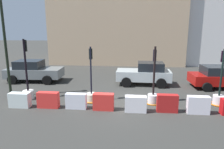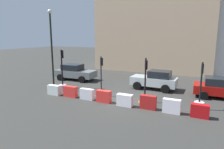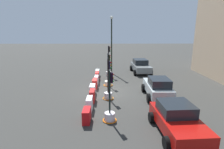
{
  "view_description": "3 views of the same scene",
  "coord_description": "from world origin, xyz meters",
  "px_view_note": "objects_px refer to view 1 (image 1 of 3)",
  "views": [
    {
      "loc": [
        0.6,
        -11.19,
        4.17
      ],
      "look_at": [
        -0.51,
        0.03,
        1.65
      ],
      "focal_mm": 33.03,
      "sensor_mm": 36.0,
      "label": 1
    },
    {
      "loc": [
        5.72,
        -13.43,
        4.74
      ],
      "look_at": [
        -0.73,
        -0.01,
        1.87
      ],
      "focal_mm": 32.17,
      "sensor_mm": 36.0,
      "label": 2
    },
    {
      "loc": [
        15.3,
        0.23,
        5.32
      ],
      "look_at": [
        -0.72,
        0.47,
        1.37
      ],
      "focal_mm": 28.71,
      "sensor_mm": 36.0,
      "label": 3
    }
  ],
  "objects_px": {
    "car_grey_saloon": "(33,71)",
    "construction_barrier_6": "(198,105)",
    "construction_barrier_1": "(48,100)",
    "construction_barrier_4": "(136,104)",
    "traffic_light_3": "(219,96)",
    "construction_barrier_0": "(20,100)",
    "traffic_light_1": "(91,94)",
    "traffic_light_2": "(153,93)",
    "car_red_compact": "(219,77)",
    "construction_barrier_2": "(76,101)",
    "traffic_light_0": "(28,87)",
    "car_silver_hatchback": "(145,73)",
    "street_lamp_post": "(4,30)",
    "construction_barrier_5": "(167,103)",
    "construction_barrier_3": "(103,102)"
  },
  "relations": [
    {
      "from": "street_lamp_post",
      "to": "construction_barrier_6",
      "type": "bearing_deg",
      "value": -8.63
    },
    {
      "from": "traffic_light_3",
      "to": "construction_barrier_1",
      "type": "distance_m",
      "value": 9.38
    },
    {
      "from": "construction_barrier_3",
      "to": "car_red_compact",
      "type": "distance_m",
      "value": 9.07
    },
    {
      "from": "traffic_light_0",
      "to": "construction_barrier_6",
      "type": "relative_size",
      "value": 3.33
    },
    {
      "from": "construction_barrier_2",
      "to": "construction_barrier_4",
      "type": "bearing_deg",
      "value": -2.32
    },
    {
      "from": "traffic_light_1",
      "to": "traffic_light_2",
      "type": "distance_m",
      "value": 3.56
    },
    {
      "from": "traffic_light_3",
      "to": "construction_barrier_1",
      "type": "bearing_deg",
      "value": -171.62
    },
    {
      "from": "construction_barrier_1",
      "to": "construction_barrier_4",
      "type": "xyz_separation_m",
      "value": [
        4.66,
        -0.09,
        -0.02
      ]
    },
    {
      "from": "traffic_light_1",
      "to": "construction_barrier_5",
      "type": "height_order",
      "value": "traffic_light_1"
    },
    {
      "from": "traffic_light_3",
      "to": "construction_barrier_2",
      "type": "xyz_separation_m",
      "value": [
        -7.76,
        -1.34,
        -0.07
      ]
    },
    {
      "from": "traffic_light_0",
      "to": "construction_barrier_6",
      "type": "distance_m",
      "value": 9.62
    },
    {
      "from": "construction_barrier_0",
      "to": "street_lamp_post",
      "type": "relative_size",
      "value": 0.16
    },
    {
      "from": "car_silver_hatchback",
      "to": "car_grey_saloon",
      "type": "distance_m",
      "value": 8.86
    },
    {
      "from": "traffic_light_2",
      "to": "construction_barrier_3",
      "type": "relative_size",
      "value": 2.99
    },
    {
      "from": "construction_barrier_0",
      "to": "car_silver_hatchback",
      "type": "distance_m",
      "value": 8.79
    },
    {
      "from": "traffic_light_2",
      "to": "construction_barrier_1",
      "type": "distance_m",
      "value": 5.8
    },
    {
      "from": "construction_barrier_2",
      "to": "car_grey_saloon",
      "type": "distance_m",
      "value": 7.31
    },
    {
      "from": "construction_barrier_5",
      "to": "street_lamp_post",
      "type": "relative_size",
      "value": 0.15
    },
    {
      "from": "traffic_light_0",
      "to": "car_grey_saloon",
      "type": "relative_size",
      "value": 0.81
    },
    {
      "from": "car_grey_saloon",
      "to": "construction_barrier_1",
      "type": "bearing_deg",
      "value": -57.42
    },
    {
      "from": "construction_barrier_6",
      "to": "construction_barrier_4",
      "type": "bearing_deg",
      "value": -178.56
    },
    {
      "from": "traffic_light_2",
      "to": "construction_barrier_2",
      "type": "xyz_separation_m",
      "value": [
        -4.14,
        -1.22,
        -0.17
      ]
    },
    {
      "from": "traffic_light_0",
      "to": "street_lamp_post",
      "type": "relative_size",
      "value": 0.51
    },
    {
      "from": "traffic_light_1",
      "to": "traffic_light_3",
      "type": "xyz_separation_m",
      "value": [
        7.18,
        0.14,
        0.03
      ]
    },
    {
      "from": "traffic_light_1",
      "to": "traffic_light_2",
      "type": "xyz_separation_m",
      "value": [
        3.55,
        0.03,
        0.12
      ]
    },
    {
      "from": "car_silver_hatchback",
      "to": "car_grey_saloon",
      "type": "height_order",
      "value": "car_silver_hatchback"
    },
    {
      "from": "traffic_light_0",
      "to": "car_silver_hatchback",
      "type": "xyz_separation_m",
      "value": [
        7.19,
        3.99,
        0.13
      ]
    },
    {
      "from": "construction_barrier_0",
      "to": "car_red_compact",
      "type": "distance_m",
      "value": 13.16
    },
    {
      "from": "traffic_light_2",
      "to": "construction_barrier_0",
      "type": "relative_size",
      "value": 2.92
    },
    {
      "from": "traffic_light_1",
      "to": "car_red_compact",
      "type": "distance_m",
      "value": 9.27
    },
    {
      "from": "construction_barrier_6",
      "to": "street_lamp_post",
      "type": "relative_size",
      "value": 0.15
    },
    {
      "from": "construction_barrier_1",
      "to": "construction_barrier_3",
      "type": "xyz_separation_m",
      "value": [
        2.99,
        -0.02,
        0.01
      ]
    },
    {
      "from": "car_grey_saloon",
      "to": "street_lamp_post",
      "type": "xyz_separation_m",
      "value": [
        0.31,
        -3.75,
        3.26
      ]
    },
    {
      "from": "traffic_light_1",
      "to": "construction_barrier_2",
      "type": "relative_size",
      "value": 2.92
    },
    {
      "from": "construction_barrier_1",
      "to": "construction_barrier_5",
      "type": "xyz_separation_m",
      "value": [
        6.25,
        0.04,
        0.03
      ]
    },
    {
      "from": "construction_barrier_1",
      "to": "traffic_light_1",
      "type": "bearing_deg",
      "value": 30.19
    },
    {
      "from": "traffic_light_1",
      "to": "car_grey_saloon",
      "type": "distance_m",
      "value": 6.95
    },
    {
      "from": "traffic_light_0",
      "to": "traffic_light_2",
      "type": "bearing_deg",
      "value": -0.05
    },
    {
      "from": "traffic_light_1",
      "to": "construction_barrier_4",
      "type": "relative_size",
      "value": 2.93
    },
    {
      "from": "construction_barrier_5",
      "to": "car_grey_saloon",
      "type": "bearing_deg",
      "value": 151.13
    },
    {
      "from": "car_red_compact",
      "to": "traffic_light_0",
      "type": "bearing_deg",
      "value": -163.59
    },
    {
      "from": "construction_barrier_5",
      "to": "car_grey_saloon",
      "type": "distance_m",
      "value": 11.08
    },
    {
      "from": "car_silver_hatchback",
      "to": "car_grey_saloon",
      "type": "xyz_separation_m",
      "value": [
        -8.86,
        0.14,
        -0.0
      ]
    },
    {
      "from": "car_grey_saloon",
      "to": "construction_barrier_6",
      "type": "bearing_deg",
      "value": -25.75
    },
    {
      "from": "traffic_light_0",
      "to": "traffic_light_2",
      "type": "xyz_separation_m",
      "value": [
        7.43,
        -0.01,
        -0.15
      ]
    },
    {
      "from": "car_red_compact",
      "to": "construction_barrier_6",
      "type": "bearing_deg",
      "value": -120.0
    },
    {
      "from": "traffic_light_3",
      "to": "construction_barrier_4",
      "type": "distance_m",
      "value": 4.85
    },
    {
      "from": "traffic_light_3",
      "to": "construction_barrier_0",
      "type": "xyz_separation_m",
      "value": [
        -10.85,
        -1.44,
        -0.09
      ]
    },
    {
      "from": "construction_barrier_5",
      "to": "street_lamp_post",
      "type": "distance_m",
      "value": 10.2
    },
    {
      "from": "construction_barrier_4",
      "to": "traffic_light_1",
      "type": "bearing_deg",
      "value": 152.64
    }
  ]
}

